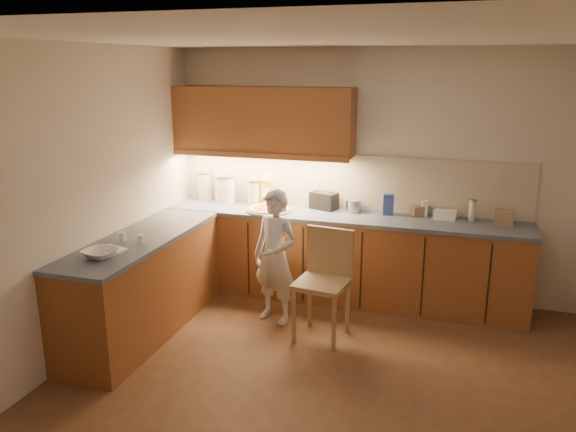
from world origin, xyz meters
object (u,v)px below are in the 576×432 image
object	(u,v)px
wooden_chair	(325,275)
oil_jug	(267,191)
pizza_on_board	(269,209)
child	(275,257)
toaster	(324,201)

from	to	relation	value
wooden_chair	oil_jug	size ratio (longest dim) A/B	2.93
pizza_on_board	wooden_chair	xyz separation A→B (m)	(0.81, -0.78, -0.36)
pizza_on_board	child	world-z (taller)	child
oil_jug	toaster	xyz separation A→B (m)	(0.64, 0.01, -0.06)
wooden_chair	oil_jug	xyz separation A→B (m)	(-0.92, 1.03, 0.50)
oil_jug	toaster	distance (m)	0.65
wooden_chair	toaster	size ratio (longest dim) A/B	3.08
pizza_on_board	child	xyz separation A→B (m)	(0.29, -0.64, -0.29)
pizza_on_board	oil_jug	world-z (taller)	oil_jug
wooden_chair	toaster	xyz separation A→B (m)	(-0.27, 1.05, 0.44)
wooden_chair	pizza_on_board	bearing A→B (deg)	142.97
oil_jug	child	bearing A→B (deg)	-66.13
wooden_chair	oil_jug	distance (m)	1.47
pizza_on_board	wooden_chair	world-z (taller)	pizza_on_board
wooden_chair	toaster	distance (m)	1.16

